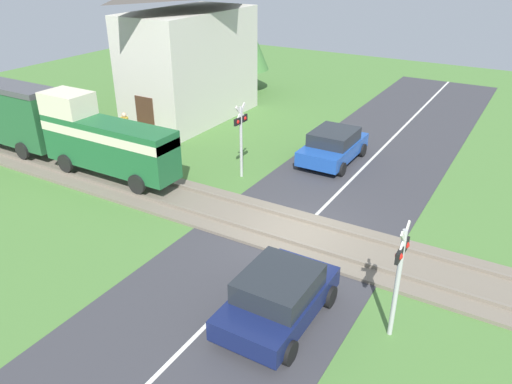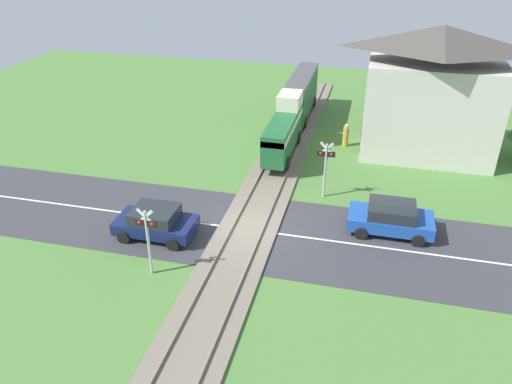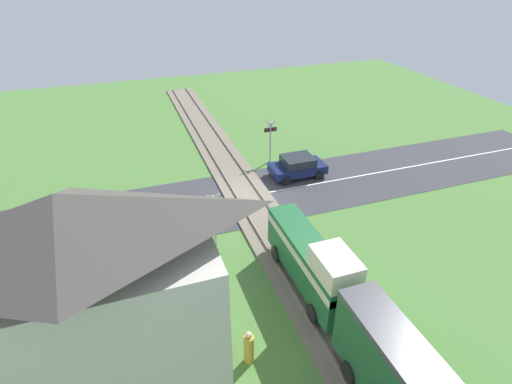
# 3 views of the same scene
# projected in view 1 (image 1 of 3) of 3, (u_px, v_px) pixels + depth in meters

# --- Properties ---
(ground_plane) EXTENTS (60.00, 60.00, 0.00)m
(ground_plane) POSITION_uv_depth(u_px,v_px,m) (297.00, 235.00, 16.62)
(ground_plane) COLOR #4C7A38
(road_surface) EXTENTS (48.00, 6.40, 0.02)m
(road_surface) POSITION_uv_depth(u_px,v_px,m) (297.00, 235.00, 16.62)
(road_surface) COLOR #38383D
(road_surface) RESTS_ON ground_plane
(track_bed) EXTENTS (2.80, 48.00, 0.24)m
(track_bed) POSITION_uv_depth(u_px,v_px,m) (297.00, 233.00, 16.59)
(track_bed) COLOR #756B5B
(track_bed) RESTS_ON ground_plane
(train) EXTENTS (1.58, 13.39, 3.18)m
(train) POSITION_uv_depth(u_px,v_px,m) (44.00, 122.00, 21.33)
(train) COLOR #1E6033
(train) RESTS_ON track_bed
(car_near_crossing) EXTENTS (3.63, 2.05, 1.41)m
(car_near_crossing) POSITION_uv_depth(u_px,v_px,m) (278.00, 296.00, 12.55)
(car_near_crossing) COLOR #141E4C
(car_near_crossing) RESTS_ON ground_plane
(car_far_side) EXTENTS (3.86, 2.06, 1.46)m
(car_far_side) POSITION_uv_depth(u_px,v_px,m) (333.00, 145.00, 21.91)
(car_far_side) COLOR #1E4CA8
(car_far_side) RESTS_ON ground_plane
(crossing_signal_west_approach) EXTENTS (0.90, 0.18, 3.11)m
(crossing_signal_west_approach) POSITION_uv_depth(u_px,v_px,m) (400.00, 267.00, 11.52)
(crossing_signal_west_approach) COLOR #B7B7B7
(crossing_signal_west_approach) RESTS_ON ground_plane
(crossing_signal_east_approach) EXTENTS (0.90, 0.18, 3.11)m
(crossing_signal_east_approach) POSITION_uv_depth(u_px,v_px,m) (241.00, 131.00, 19.95)
(crossing_signal_east_approach) COLOR #B7B7B7
(crossing_signal_east_approach) RESTS_ON ground_plane
(station_building) EXTENTS (8.22, 4.11, 7.82)m
(station_building) POSITION_uv_depth(u_px,v_px,m) (190.00, 48.00, 26.23)
(station_building) COLOR beige
(station_building) RESTS_ON ground_plane
(pedestrian_by_station) EXTENTS (0.37, 0.37, 1.51)m
(pedestrian_by_station) POSITION_uv_depth(u_px,v_px,m) (126.00, 129.00, 24.12)
(pedestrian_by_station) COLOR gold
(pedestrian_by_station) RESTS_ON ground_plane
(tree_by_station) EXTENTS (3.26, 3.26, 5.34)m
(tree_by_station) POSITION_uv_depth(u_px,v_px,m) (243.00, 38.00, 31.56)
(tree_by_station) COLOR brown
(tree_by_station) RESTS_ON ground_plane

